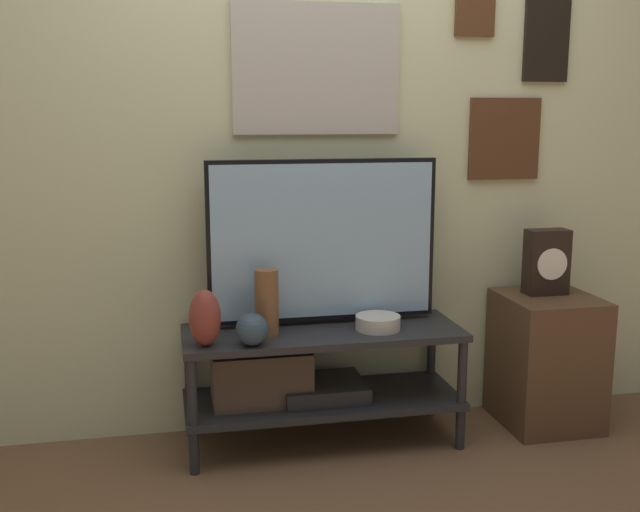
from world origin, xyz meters
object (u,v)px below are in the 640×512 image
at_px(vase_round_glass, 252,329).
at_px(mantel_clock, 547,262).
at_px(television, 323,241).
at_px(vase_wide_bowl, 378,322).
at_px(vase_tall_ceramic, 267,302).
at_px(vase_urn_stoneware, 205,318).

bearing_deg(vase_round_glass, mantel_clock, 8.45).
bearing_deg(television, vase_wide_bowl, -33.60).
distance_m(television, vase_wide_bowl, 0.42).
xyz_separation_m(vase_round_glass, mantel_clock, (1.37, 0.20, 0.18)).
bearing_deg(mantel_clock, vase_tall_ceramic, -176.90).
distance_m(television, vase_urn_stoneware, 0.62).
height_order(vase_wide_bowl, vase_urn_stoneware, vase_urn_stoneware).
height_order(vase_wide_bowl, vase_tall_ceramic, vase_tall_ceramic).
height_order(television, vase_wide_bowl, television).
bearing_deg(vase_tall_ceramic, vase_urn_stoneware, -157.61).
relative_size(vase_wide_bowl, mantel_clock, 0.64).
distance_m(television, vase_tall_ceramic, 0.37).
xyz_separation_m(television, vase_wide_bowl, (0.21, -0.14, -0.34)).
bearing_deg(vase_round_glass, vase_urn_stoneware, 171.61).
bearing_deg(vase_round_glass, television, 36.47).
relative_size(vase_urn_stoneware, vase_tall_ceramic, 0.83).
xyz_separation_m(television, mantel_clock, (1.03, -0.05, -0.13)).
relative_size(television, vase_urn_stoneware, 4.34).
distance_m(vase_urn_stoneware, vase_tall_ceramic, 0.28).
bearing_deg(vase_wide_bowl, vase_tall_ceramic, 177.40).
relative_size(television, vase_wide_bowl, 5.19).
relative_size(television, vase_round_glass, 7.63).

